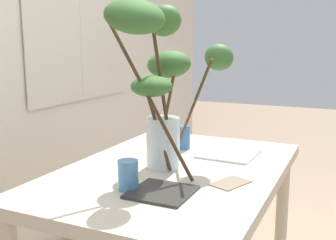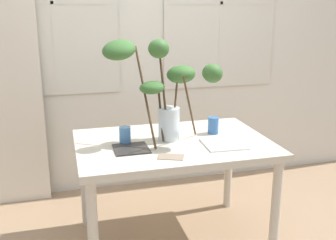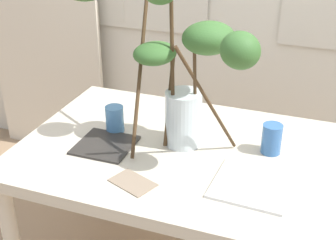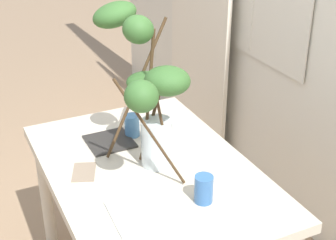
# 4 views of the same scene
# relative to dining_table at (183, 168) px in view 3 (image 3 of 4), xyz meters

# --- Properties ---
(dining_table) EXTENTS (1.29, 0.88, 0.75)m
(dining_table) POSITION_rel_dining_table_xyz_m (0.00, 0.00, 0.00)
(dining_table) COLOR beige
(dining_table) RESTS_ON ground
(vase_with_branches) EXTENTS (0.80, 0.40, 0.71)m
(vase_with_branches) POSITION_rel_dining_table_xyz_m (-0.07, 0.01, 0.48)
(vase_with_branches) COLOR silver
(vase_with_branches) RESTS_ON dining_table
(drinking_glass_blue_left) EXTENTS (0.08, 0.08, 0.11)m
(drinking_glass_blue_left) POSITION_rel_dining_table_xyz_m (-0.32, 0.04, 0.14)
(drinking_glass_blue_left) COLOR #4C84BC
(drinking_glass_blue_left) RESTS_ON dining_table
(drinking_glass_blue_right) EXTENTS (0.08, 0.08, 0.12)m
(drinking_glass_blue_right) POSITION_rel_dining_table_xyz_m (0.32, 0.10, 0.15)
(drinking_glass_blue_right) COLOR #386BAD
(drinking_glass_blue_right) RESTS_ON dining_table
(plate_square_left) EXTENTS (0.22, 0.22, 0.01)m
(plate_square_left) POSITION_rel_dining_table_xyz_m (-0.30, -0.09, 0.09)
(plate_square_left) COLOR #2D2B28
(plate_square_left) RESTS_ON dining_table
(plate_square_right) EXTENTS (0.27, 0.27, 0.01)m
(plate_square_right) POSITION_rel_dining_table_xyz_m (0.30, -0.15, 0.09)
(plate_square_right) COLOR white
(plate_square_right) RESTS_ON dining_table
(napkin_folded) EXTENTS (0.18, 0.15, 0.00)m
(napkin_folded) POSITION_rel_dining_table_xyz_m (-0.09, -0.28, 0.09)
(napkin_folded) COLOR gray
(napkin_folded) RESTS_ON dining_table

